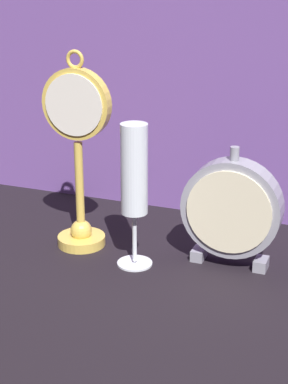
% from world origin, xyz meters
% --- Properties ---
extents(ground_plane, '(4.00, 4.00, 0.00)m').
position_xyz_m(ground_plane, '(0.00, 0.00, 0.00)').
color(ground_plane, black).
extents(fabric_backdrop_drape, '(1.27, 0.01, 0.65)m').
position_xyz_m(fabric_backdrop_drape, '(0.00, 0.33, 0.33)').
color(fabric_backdrop_drape, '#6B478E').
rests_on(fabric_backdrop_drape, ground_plane).
extents(pocket_watch_on_stand, '(0.11, 0.08, 0.33)m').
position_xyz_m(pocket_watch_on_stand, '(-0.12, 0.11, 0.16)').
color(pocket_watch_on_stand, gold).
rests_on(pocket_watch_on_stand, ground_plane).
extents(mantel_clock_silver, '(0.15, 0.04, 0.19)m').
position_xyz_m(mantel_clock_silver, '(0.13, 0.13, 0.09)').
color(mantel_clock_silver, gray).
rests_on(mantel_clock_silver, ground_plane).
extents(champagne_flute, '(0.06, 0.06, 0.23)m').
position_xyz_m(champagne_flute, '(-0.01, 0.07, 0.14)').
color(champagne_flute, silver).
rests_on(champagne_flute, ground_plane).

